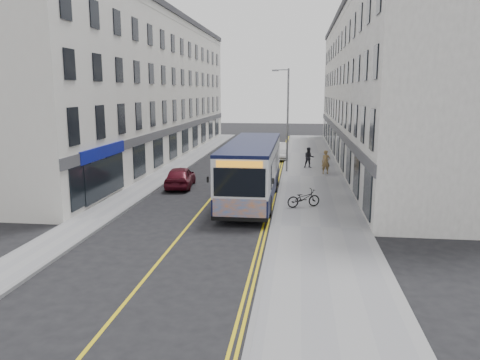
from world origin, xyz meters
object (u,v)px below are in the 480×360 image
(city_bus, at_px, (252,168))
(car_white, at_px, (278,151))
(bicycle, at_px, (304,198))
(pedestrian_far, at_px, (309,158))
(car_maroon, at_px, (180,177))
(pedestrian_near, at_px, (326,162))
(streetlamp, at_px, (287,117))

(city_bus, distance_m, car_white, 17.01)
(bicycle, xyz_separation_m, pedestrian_far, (0.53, 13.35, 0.35))
(car_maroon, bearing_deg, pedestrian_near, -154.58)
(bicycle, distance_m, car_maroon, 9.44)
(pedestrian_far, bearing_deg, bicycle, -100.16)
(pedestrian_far, height_order, car_white, pedestrian_far)
(pedestrian_near, relative_size, pedestrian_far, 1.07)
(streetlamp, relative_size, car_white, 1.76)
(streetlamp, height_order, car_maroon, streetlamp)
(pedestrian_near, relative_size, car_white, 0.39)
(bicycle, xyz_separation_m, car_white, (-2.27, 18.84, 0.14))
(streetlamp, height_order, car_white, streetlamp)
(streetlamp, bearing_deg, car_white, 97.53)
(streetlamp, xyz_separation_m, car_white, (-0.97, 7.34, -3.63))
(city_bus, distance_m, bicycle, 3.76)
(pedestrian_far, relative_size, car_maroon, 0.40)
(bicycle, relative_size, car_maroon, 0.45)
(car_white, height_order, car_maroon, car_white)
(streetlamp, bearing_deg, bicycle, -83.54)
(car_white, bearing_deg, pedestrian_far, -69.43)
(city_bus, relative_size, bicycle, 6.32)
(bicycle, xyz_separation_m, car_maroon, (-8.09, 4.85, 0.10))
(city_bus, distance_m, pedestrian_far, 12.04)
(pedestrian_near, bearing_deg, pedestrian_far, 104.30)
(pedestrian_far, bearing_deg, car_maroon, -143.28)
(pedestrian_far, xyz_separation_m, car_maroon, (-8.62, -8.50, -0.25))
(pedestrian_near, relative_size, car_maroon, 0.43)
(streetlamp, distance_m, car_white, 8.25)
(bicycle, relative_size, pedestrian_near, 1.05)
(streetlamp, xyz_separation_m, pedestrian_far, (1.83, 1.85, -3.42))
(city_bus, bearing_deg, streetlamp, 79.99)
(pedestrian_near, xyz_separation_m, pedestrian_far, (-1.22, 2.67, -0.06))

